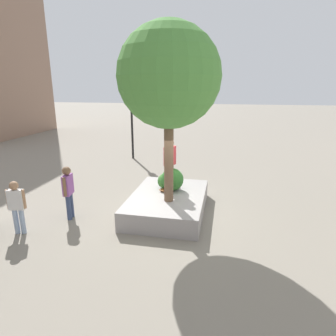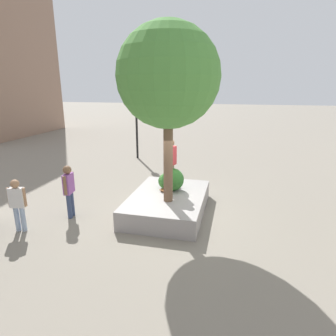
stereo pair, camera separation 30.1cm
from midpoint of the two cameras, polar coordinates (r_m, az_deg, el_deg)
ground_plane at (r=9.42m, az=0.79°, el=-9.12°), size 120.00×120.00×0.00m
planter_ledge at (r=9.46m, az=0.92°, el=-7.01°), size 3.43×2.35×0.60m
plaza_tree at (r=8.19m, az=1.14°, el=17.74°), size 2.88×2.88×5.11m
boxwood_shrub at (r=9.83m, az=0.40°, el=-2.62°), size 0.52×0.52×0.52m
hedge_clump at (r=9.60m, az=1.84°, el=-2.32°), size 0.76×0.76×0.76m
skateboard at (r=9.75m, az=1.35°, el=-4.04°), size 0.77×0.64×0.07m
skateboarder at (r=9.45m, az=1.39°, el=1.60°), size 0.53×0.36×1.69m
traffic_light_corner at (r=16.16m, az=-5.80°, el=11.65°), size 0.33×0.37×4.06m
bystander_watching at (r=9.33m, az=-18.33°, el=-3.78°), size 0.57×0.26×1.68m
pedestrian_crossing at (r=9.00m, az=-27.02°, el=-6.05°), size 0.26×0.51×1.54m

